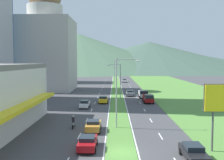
{
  "coord_description": "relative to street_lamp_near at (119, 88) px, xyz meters",
  "views": [
    {
      "loc": [
        -0.65,
        -25.82,
        9.37
      ],
      "look_at": [
        -1.32,
        37.16,
        4.78
      ],
      "focal_mm": 41.46,
      "sensor_mm": 36.0,
      "label": 1
    }
  ],
  "objects": [
    {
      "name": "lane_dash_right_7",
      "position": [
        5.15,
        30.64,
        -5.64
      ],
      "size": [
        0.16,
        2.8,
        0.01
      ],
      "primitive_type": "cube",
      "color": "silver",
      "rests_on": "ground_plane"
    },
    {
      "name": "motorcycle_rider",
      "position": [
        -6.4,
        -0.14,
        -4.9
      ],
      "size": [
        0.36,
        2.0,
        1.8
      ],
      "rotation": [
        0.0,
        0.0,
        1.57
      ],
      "color": "black",
      "rests_on": "ground_plane"
    },
    {
      "name": "car_5",
      "position": [
        -3.16,
        21.69,
        -4.86
      ],
      "size": [
        2.03,
        4.12,
        1.54
      ],
      "rotation": [
        0.0,
        0.0,
        1.57
      ],
      "color": "yellow",
      "rests_on": "ground_plane"
    },
    {
      "name": "pickup_truck_0",
      "position": [
        6.97,
        22.12,
        -4.67
      ],
      "size": [
        2.18,
        5.4,
        2.0
      ],
      "rotation": [
        0.0,
        0.0,
        -1.57
      ],
      "color": "maroon",
      "rests_on": "ground_plane"
    },
    {
      "name": "car_4",
      "position": [
        -3.47,
        -1.64,
        -4.87
      ],
      "size": [
        1.99,
        4.31,
        1.48
      ],
      "rotation": [
        0.0,
        0.0,
        1.57
      ],
      "color": "#C6842D",
      "rests_on": "ground_plane"
    },
    {
      "name": "car_3",
      "position": [
        -6.61,
        15.66,
        -4.87
      ],
      "size": [
        1.9,
        4.32,
        1.55
      ],
      "rotation": [
        0.0,
        0.0,
        1.57
      ],
      "color": "silver",
      "rests_on": "ground_plane"
    },
    {
      "name": "street_lamp_near",
      "position": [
        0.0,
        0.0,
        0.0
      ],
      "size": [
        3.33,
        0.34,
        9.8
      ],
      "color": "#99999E",
      "rests_on": "ground_plane"
    },
    {
      "name": "car_1",
      "position": [
        -3.49,
        -8.82,
        -4.89
      ],
      "size": [
        1.95,
        4.38,
        1.44
      ],
      "rotation": [
        0.0,
        0.0,
        1.57
      ],
      "color": "maroon",
      "rests_on": "ground_plane"
    },
    {
      "name": "domed_building",
      "position": [
        -22.86,
        47.62,
        9.13
      ],
      "size": [
        17.66,
        17.66,
        35.57
      ],
      "color": "#B7B2A8",
      "rests_on": "ground_plane"
    },
    {
      "name": "lane_dash_left_4",
      "position": [
        -5.05,
        4.66,
        -5.64
      ],
      "size": [
        0.16,
        2.8,
        0.01
      ],
      "primitive_type": "cube",
      "color": "silver",
      "rests_on": "ground_plane"
    },
    {
      "name": "lane_dash_right_5",
      "position": [
        5.15,
        13.32,
        -5.64
      ],
      "size": [
        0.16,
        2.8,
        0.01
      ],
      "primitive_type": "cube",
      "color": "silver",
      "rests_on": "ground_plane"
    },
    {
      "name": "car_0",
      "position": [
        3.66,
        79.15,
        -4.89
      ],
      "size": [
        1.99,
        4.46,
        1.47
      ],
      "rotation": [
        0.0,
        0.0,
        -1.57
      ],
      "color": "silver",
      "rests_on": "ground_plane"
    },
    {
      "name": "lane_dash_left_13",
      "position": [
        -5.05,
        82.58,
        -5.64
      ],
      "size": [
        0.16,
        2.8,
        0.01
      ],
      "primitive_type": "cube",
      "color": "silver",
      "rests_on": "ground_plane"
    },
    {
      "name": "midrise_colored",
      "position": [
        -31.68,
        79.06,
        6.07
      ],
      "size": [
        15.71,
        15.71,
        23.45
      ],
      "primitive_type": "cube",
      "color": "silver",
      "rests_on": "ground_plane"
    },
    {
      "name": "lane_dash_left_3",
      "position": [
        -5.05,
        -3.99,
        -5.64
      ],
      "size": [
        0.16,
        2.8,
        0.01
      ],
      "primitive_type": "cube",
      "color": "silver",
      "rests_on": "ground_plane"
    },
    {
      "name": "lane_dash_right_13",
      "position": [
        5.15,
        82.58,
        -5.64
      ],
      "size": [
        0.16,
        2.8,
        0.01
      ],
      "primitive_type": "cube",
      "color": "silver",
      "rests_on": "ground_plane"
    },
    {
      "name": "lane_dash_left_5",
      "position": [
        -5.05,
        13.32,
        -5.64
      ],
      "size": [
        0.16,
        2.8,
        0.01
      ],
      "primitive_type": "cube",
      "color": "silver",
      "rests_on": "ground_plane"
    },
    {
      "name": "lane_dash_right_8",
      "position": [
        5.15,
        39.29,
        -5.64
      ],
      "size": [
        0.16,
        2.8,
        0.01
      ],
      "primitive_type": "cube",
      "color": "silver",
      "rests_on": "ground_plane"
    },
    {
      "name": "ground_plane",
      "position": [
        0.05,
        -9.96,
        -5.65
      ],
      "size": [
        600.0,
        600.0,
        0.0
      ],
      "primitive_type": "plane",
      "color": "#424244"
    },
    {
      "name": "hill_far_center",
      "position": [
        35.01,
        232.5,
        9.02
      ],
      "size": [
        215.13,
        215.13,
        29.33
      ],
      "primitive_type": "cone",
      "color": "#3D5647",
      "rests_on": "ground_plane"
    },
    {
      "name": "lane_dash_right_11",
      "position": [
        5.15,
        65.26,
        -5.64
      ],
      "size": [
        0.16,
        2.8,
        0.01
      ],
      "primitive_type": "cube",
      "color": "silver",
      "rests_on": "ground_plane"
    },
    {
      "name": "lane_dash_left_11",
      "position": [
        -5.05,
        65.26,
        -5.64
      ],
      "size": [
        0.16,
        2.8,
        0.01
      ],
      "primitive_type": "cube",
      "color": "silver",
      "rests_on": "ground_plane"
    },
    {
      "name": "lane_dash_left_12",
      "position": [
        -5.05,
        73.92,
        -5.64
      ],
      "size": [
        0.16,
        2.8,
        0.01
      ],
      "primitive_type": "cube",
      "color": "silver",
      "rests_on": "ground_plane"
    },
    {
      "name": "car_6",
      "position": [
        6.9,
        -11.77,
        -4.89
      ],
      "size": [
        2.0,
        4.6,
        1.48
      ],
      "rotation": [
        0.0,
        0.0,
        -1.57
      ],
      "color": "black",
      "rests_on": "ground_plane"
    },
    {
      "name": "edge_line_median_left",
      "position": [
        -1.7,
        50.04,
        -5.64
      ],
      "size": [
        0.16,
        240.0,
        0.01
      ],
      "primitive_type": "cube",
      "color": "silver",
      "rests_on": "ground_plane"
    },
    {
      "name": "lane_dash_right_14",
      "position": [
        5.15,
        91.23,
        -5.64
      ],
      "size": [
        0.16,
        2.8,
        0.01
      ],
      "primitive_type": "cube",
      "color": "silver",
      "rests_on": "ground_plane"
    },
    {
      "name": "lane_dash_right_12",
      "position": [
        5.15,
        73.92,
        -5.64
      ],
      "size": [
        0.16,
        2.8,
        0.01
      ],
      "primitive_type": "cube",
      "color": "silver",
      "rests_on": "ground_plane"
    },
    {
      "name": "grass_verge_right",
      "position": [
        20.65,
        50.04,
        -5.62
      ],
      "size": [
        24.0,
        240.0,
        0.06
      ],
      "primitive_type": "cube",
      "color": "#518438",
      "rests_on": "ground_plane"
    },
    {
      "name": "lane_dash_right_6",
      "position": [
        5.15,
        21.98,
        -5.64
      ],
      "size": [
        0.16,
        2.8,
        0.01
      ],
      "primitive_type": "cube",
      "color": "silver",
      "rests_on": "ground_plane"
    },
    {
      "name": "hill_far_left",
      "position": [
        -36.13,
        221.14,
        12.52
      ],
      "size": [
        210.64,
        210.64,
        36.34
      ],
      "primitive_type": "cone",
      "color": "#47664C",
      "rests_on": "ground_plane"
    },
    {
      "name": "car_2",
      "position": [
        3.43,
        33.68,
        -4.89
      ],
      "size": [
        1.88,
        4.3,
        1.5
      ],
      "rotation": [
        0.0,
        0.0,
        -1.57
      ],
      "color": "slate",
      "rests_on": "ground_plane"
    },
    {
      "name": "lane_dash_left_10",
      "position": [
        -5.05,
        56.61,
        -5.64
      ],
      "size": [
        0.16,
        2.8,
        0.01
      ],
      "primitive_type": "cube",
      "color": "silver",
      "rests_on": "ground_plane"
    },
    {
      "name": "lane_dash_right_10",
      "position": [
        5.15,
        56.61,
        -5.64
      ],
      "size": [
        0.16,
        2.8,
        0.01
      ],
      "primitive_type": "cube",
      "color": "silver",
      "rests_on": "ground_plane"
    },
    {
      "name": "lane_dash_right_3",
      "position": [
        5.15,
        -3.99,
        -5.64
      ],
      "size": [
        0.16,
        2.8,
        0.01
      ],
      "primitive_type": "cube",
      "color": "silver",
      "rests_on": "ground_plane"
    },
    {
      "name": "edge_line_median_right",
      "position": [
        1.8,
        50.04,
        -5.64
      ],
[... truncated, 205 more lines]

